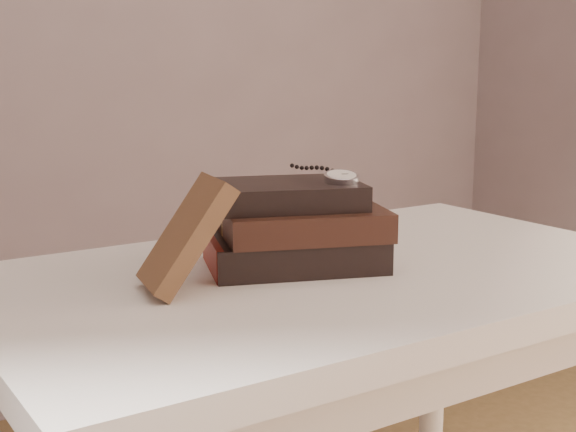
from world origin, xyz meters
TOP-DOWN VIEW (x-y plane):
  - table at (0.00, 0.35)m, footprint 1.00×0.60m
  - book_stack at (-0.04, 0.39)m, footprint 0.29×0.25m
  - journal at (-0.23, 0.36)m, footprint 0.13×0.12m
  - pocket_watch at (0.02, 0.36)m, footprint 0.07×0.16m
  - eyeglasses at (-0.09, 0.49)m, footprint 0.14×0.15m

SIDE VIEW (x-z plane):
  - table at x=0.00m, z-range 0.28..1.03m
  - book_stack at x=-0.04m, z-range 0.75..0.87m
  - eyeglasses at x=-0.09m, z-range 0.80..0.84m
  - journal at x=-0.23m, z-range 0.75..0.90m
  - pocket_watch at x=0.02m, z-range 0.87..0.89m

